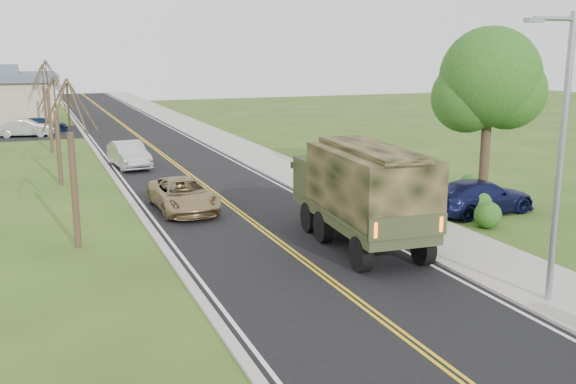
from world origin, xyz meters
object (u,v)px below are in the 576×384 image
suv_champagne (183,195)px  sedan_silver (129,155)px  military_truck (362,188)px  pickup_navy (480,197)px

suv_champagne → sedan_silver: (-0.63, 11.98, 0.07)m
sedan_silver → suv_champagne: bearing=-93.1°
military_truck → pickup_navy: bearing=22.1°
pickup_navy → suv_champagne: bearing=61.4°
suv_champagne → sedan_silver: bearing=91.7°
suv_champagne → sedan_silver: sedan_silver is taller
military_truck → sedan_silver: size_ratio=1.62×
suv_champagne → pickup_navy: size_ratio=1.00×
military_truck → suv_champagne: (-4.82, 7.67, -1.45)m
sedan_silver → pickup_navy: 21.43m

